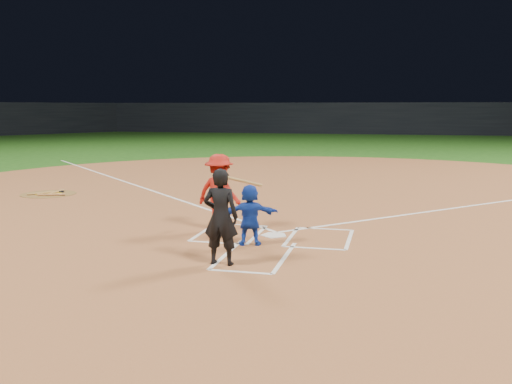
% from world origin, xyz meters
% --- Properties ---
extents(ground, '(120.00, 120.00, 0.00)m').
position_xyz_m(ground, '(0.00, 0.00, 0.00)').
color(ground, '#1B4A12').
rests_on(ground, ground).
extents(home_plate_dirt, '(28.00, 28.00, 0.01)m').
position_xyz_m(home_plate_dirt, '(0.00, 6.00, 0.01)').
color(home_plate_dirt, brown).
rests_on(home_plate_dirt, ground).
extents(stadium_wall_far, '(80.00, 1.20, 3.20)m').
position_xyz_m(stadium_wall_far, '(0.00, 48.00, 1.60)').
color(stadium_wall_far, black).
rests_on(stadium_wall_far, ground).
extents(home_plate, '(0.60, 0.60, 0.02)m').
position_xyz_m(home_plate, '(0.00, 0.00, 0.02)').
color(home_plate, white).
rests_on(home_plate, home_plate_dirt).
extents(on_deck_circle, '(1.70, 1.70, 0.01)m').
position_xyz_m(on_deck_circle, '(-8.10, 4.08, 0.02)').
color(on_deck_circle, brown).
rests_on(on_deck_circle, home_plate_dirt).
extents(on_deck_logo, '(0.80, 0.80, 0.00)m').
position_xyz_m(on_deck_logo, '(-8.10, 4.08, 0.02)').
color(on_deck_logo, gold).
rests_on(on_deck_logo, on_deck_circle).
extents(on_deck_bat_a, '(0.10, 0.84, 0.06)m').
position_xyz_m(on_deck_bat_a, '(-7.95, 4.33, 0.05)').
color(on_deck_bat_a, '#A5773C').
rests_on(on_deck_bat_a, on_deck_circle).
extents(on_deck_bat_b, '(0.56, 0.71, 0.06)m').
position_xyz_m(on_deck_bat_b, '(-8.30, 3.98, 0.05)').
color(on_deck_bat_b, olive).
rests_on(on_deck_bat_b, on_deck_circle).
extents(on_deck_bat_c, '(0.82, 0.31, 0.06)m').
position_xyz_m(on_deck_bat_c, '(-7.80, 3.78, 0.05)').
color(on_deck_bat_c, '#A76B3D').
rests_on(on_deck_bat_c, on_deck_circle).
extents(bat_weight_donut, '(0.19, 0.19, 0.05)m').
position_xyz_m(bat_weight_donut, '(-7.90, 4.48, 0.05)').
color(bat_weight_donut, black).
rests_on(bat_weight_donut, on_deck_circle).
extents(catcher, '(1.18, 0.61, 1.22)m').
position_xyz_m(catcher, '(-0.30, -0.91, 0.62)').
color(catcher, '#163CB8').
rests_on(catcher, home_plate_dirt).
extents(umpire, '(0.61, 0.40, 1.68)m').
position_xyz_m(umpire, '(-0.45, -2.41, 0.85)').
color(umpire, black).
rests_on(umpire, home_plate_dirt).
extents(chalk_markings, '(28.35, 17.32, 0.01)m').
position_xyz_m(chalk_markings, '(0.00, 5.29, 0.01)').
color(chalk_markings, white).
rests_on(chalk_markings, home_plate_dirt).
extents(batter_at_plate, '(1.59, 0.92, 1.70)m').
position_xyz_m(batter_at_plate, '(-1.28, 0.24, 0.86)').
color(batter_at_plate, '#B41D14').
rests_on(batter_at_plate, home_plate_dirt).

